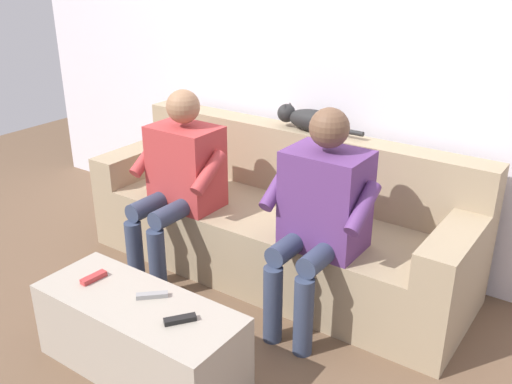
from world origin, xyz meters
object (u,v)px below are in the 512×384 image
(coffee_table, at_px, (140,336))
(person_left_seated, at_px, (321,208))
(person_right_seated, at_px, (180,174))
(couch, at_px, (279,224))
(remote_red, at_px, (94,278))
(remote_gray, at_px, (152,295))
(cat_on_backrest, at_px, (309,119))
(remote_black, at_px, (180,319))

(coffee_table, height_order, person_left_seated, person_left_seated)
(coffee_table, height_order, person_right_seated, person_right_seated)
(couch, distance_m, remote_red, 1.23)
(person_right_seated, relative_size, remote_gray, 7.88)
(cat_on_backrest, bearing_deg, remote_black, 98.66)
(person_right_seated, height_order, cat_on_backrest, person_right_seated)
(couch, height_order, remote_gray, couch)
(coffee_table, relative_size, person_left_seated, 0.88)
(couch, bearing_deg, coffee_table, 90.00)
(couch, xyz_separation_m, person_left_seated, (-0.47, 0.34, 0.36))
(person_right_seated, relative_size, remote_red, 8.58)
(cat_on_backrest, bearing_deg, person_left_seated, 125.32)
(person_right_seated, height_order, remote_gray, person_right_seated)
(remote_gray, relative_size, remote_red, 1.09)
(remote_black, xyz_separation_m, remote_red, (0.57, -0.01, 0.00))
(couch, height_order, person_right_seated, person_right_seated)
(cat_on_backrest, height_order, remote_gray, cat_on_backrest)
(couch, relative_size, remote_gray, 16.53)
(couch, distance_m, remote_gray, 1.13)
(remote_black, bearing_deg, coffee_table, -54.35)
(person_left_seated, xyz_separation_m, cat_on_backrest, (0.42, -0.60, 0.26))
(person_left_seated, bearing_deg, remote_red, 47.29)
(person_right_seated, relative_size, remote_black, 8.11)
(couch, distance_m, coffee_table, 1.20)
(cat_on_backrest, height_order, remote_red, cat_on_backrest)
(couch, bearing_deg, person_left_seated, 143.81)
(person_right_seated, bearing_deg, couch, -142.50)
(coffee_table, distance_m, person_right_seated, 1.05)
(remote_black, bearing_deg, person_right_seated, -102.10)
(cat_on_backrest, bearing_deg, person_right_seated, 49.74)
(cat_on_backrest, bearing_deg, remote_red, 76.24)
(remote_gray, distance_m, remote_black, 0.24)
(couch, bearing_deg, remote_black, 102.67)
(couch, xyz_separation_m, remote_black, (-0.27, 1.20, 0.10))
(person_left_seated, height_order, remote_black, person_left_seated)
(remote_red, bearing_deg, remote_black, 93.21)
(couch, distance_m, person_right_seated, 0.68)
(coffee_table, xyz_separation_m, remote_gray, (-0.04, -0.06, 0.21))
(person_left_seated, distance_m, remote_gray, 0.93)
(coffee_table, distance_m, remote_red, 0.37)
(person_right_seated, bearing_deg, remote_black, 131.57)
(person_left_seated, bearing_deg, remote_black, 76.63)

